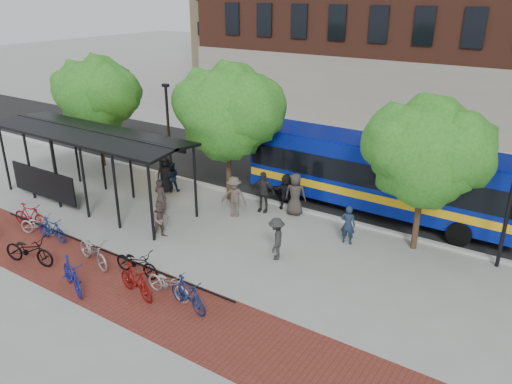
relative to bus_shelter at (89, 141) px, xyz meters
The scene contains 32 objects.
ground 8.68m from the bus_shelter, ahead, with size 160.00×160.00×0.00m, color #9E9E99.
asphalt_street 12.12m from the bus_shelter, 46.19° to the left, with size 160.00×8.00×0.01m, color black.
curb 9.74m from the bus_shelter, 28.84° to the left, with size 160.00×0.25×0.12m, color #B7B7B2.
brick_strip 8.19m from the bus_shelter, 36.40° to the right, with size 24.00×3.00×0.01m, color maroon.
bike_rack_rail 6.74m from the bus_shelter, 36.84° to the right, with size 12.00×0.05×0.95m, color black.
bus_shelter is the anchor object (origin of this frame).
tree_a 5.52m from the bus_shelter, 134.60° to the left, with size 4.90×4.00×6.18m.
tree_b 6.64m from the bus_shelter, 36.21° to the left, with size 5.15×4.20×6.47m.
tree_c 14.77m from the bus_shelter, 15.06° to the left, with size 4.66×3.80×5.92m.
lamp_post_left 4.24m from the bus_shelter, 74.47° to the left, with size 0.35×0.20×5.12m.
lamp_post_right 17.61m from the bus_shelter, 13.39° to the left, with size 0.35×0.20×5.12m.
bus 13.29m from the bus_shelter, 28.61° to the left, with size 12.26×3.04×3.30m.
bike_1 4.18m from the bus_shelter, 91.59° to the right, with size 0.50×1.76×1.05m, color maroon.
bike_2 4.51m from the bus_shelter, 77.22° to the right, with size 0.60×1.71×0.90m, color #B4B4B7.
bike_3 4.75m from the bus_shelter, 64.46° to the right, with size 0.46×1.63×0.98m, color navy.
bike_4 6.37m from the bus_shelter, 63.27° to the right, with size 0.74×2.13×1.12m, color black.
bike_6 6.60m from the bus_shelter, 40.51° to the right, with size 0.73×2.11×1.11m, color #969698.
bike_7 8.14m from the bus_shelter, 45.41° to the right, with size 0.55×1.94×1.17m, color navy.
bike_8 7.88m from the bus_shelter, 29.07° to the right, with size 0.65×1.88×0.99m, color black.
bike_9 9.11m from the bus_shelter, 31.47° to the right, with size 0.52×1.86×1.12m, color maroon.
bike_10 9.66m from the bus_shelter, 25.61° to the right, with size 0.65×1.86×0.98m, color #ACABAE.
bike_11 10.56m from the bus_shelter, 24.05° to the right, with size 0.51×1.80×1.08m, color navy.
pedestrian_0 4.00m from the bus_shelter, 55.42° to the left, with size 0.90×0.59×1.85m, color black.
pedestrian_1 4.31m from the bus_shelter, ahead, with size 0.62×0.41×1.71m, color #3E3532.
pedestrian_2 4.34m from the bus_shelter, 54.81° to the left, with size 0.74×0.58×1.52m, color #1B2C40.
pedestrian_3 7.21m from the bus_shelter, 19.37° to the left, with size 1.22×0.70×1.88m, color brown.
pedestrian_4 8.32m from the bus_shelter, 25.52° to the left, with size 1.12×0.47×1.91m, color #2B2B2B.
pedestrian_5 9.35m from the bus_shelter, 28.06° to the left, with size 1.58×0.50×1.71m, color black.
pedestrian_6 9.75m from the bus_shelter, 24.52° to the left, with size 0.96×0.62×1.96m, color #36302B.
pedestrian_7 12.28m from the bus_shelter, 12.96° to the left, with size 0.59×0.39×1.62m, color #1B2941.
pedestrian_8 5.79m from the bus_shelter, 11.01° to the right, with size 0.77×0.60×1.59m, color brown.
pedestrian_9 10.28m from the bus_shelter, ahead, with size 1.07×0.62×1.66m, color #2A2A2A.
Camera 1 is at (10.40, -14.61, 9.46)m, focal length 35.00 mm.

